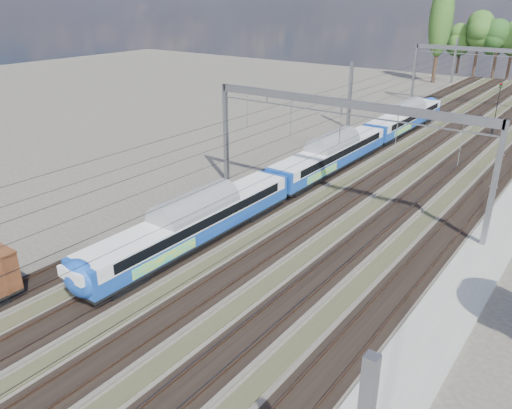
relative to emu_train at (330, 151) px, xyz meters
The scene contains 7 objects.
track_bed 9.34m from the emu_train, 60.23° to the left, with size 21.00×130.00×0.34m.
platform 23.89m from the emu_train, 46.09° to the right, with size 3.00×70.00×0.30m, color gray.
catenary 16.78m from the emu_train, 72.74° to the left, with size 25.65×130.00×9.00m.
poplar 62.41m from the emu_train, 99.33° to the left, with size 4.40×4.40×19.04m.
emu_train is the anchor object (origin of this frame).
worker 26.98m from the emu_train, 69.84° to the left, with size 0.61×0.40×1.66m, color black.
signal_near 34.51m from the emu_train, 77.16° to the left, with size 0.35×0.31×5.22m.
Camera 1 is at (17.16, -4.13, 16.28)m, focal length 35.00 mm.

